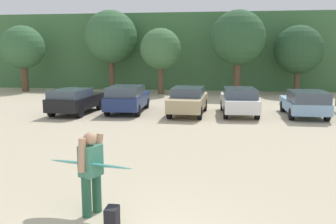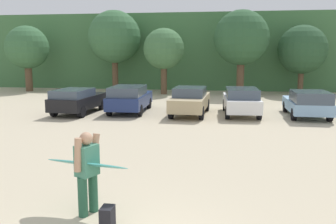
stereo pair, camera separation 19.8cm
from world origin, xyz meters
name	(u,v)px [view 1 (the left image)]	position (x,y,z in m)	size (l,w,h in m)	color
hillside_ridge	(206,52)	(0.00, 33.91, 3.48)	(108.00, 12.00, 6.96)	#427042
tree_ridge_back	(23,48)	(-15.59, 24.85, 3.82)	(3.74, 3.74, 5.73)	brown
tree_center_right	(111,37)	(-7.98, 25.97, 4.73)	(4.56, 4.56, 7.04)	brown
tree_center	(161,49)	(-3.35, 24.43, 3.67)	(3.33, 3.33, 5.38)	brown
tree_center_left	(238,38)	(2.86, 24.65, 4.55)	(4.36, 4.36, 6.76)	brown
tree_right	(298,50)	(7.75, 25.78, 3.64)	(3.92, 3.92, 5.61)	brown
parked_car_black	(75,100)	(-6.56, 13.98, 0.78)	(2.05, 4.32, 1.44)	black
parked_car_navy	(127,98)	(-3.76, 14.84, 0.83)	(2.04, 4.52, 1.56)	navy
parked_car_tan	(188,100)	(-0.22, 14.54, 0.81)	(1.98, 4.52, 1.55)	tan
parked_car_white	(239,100)	(2.57, 14.82, 0.82)	(2.01, 4.41, 1.52)	white
parked_car_sky_blue	(305,103)	(6.04, 14.67, 0.77)	(1.96, 4.16, 1.46)	#84ADD1
person_adult	(91,169)	(-1.17, 1.47, 1.02)	(0.48, 0.73, 1.80)	#26593F
surfboard_teal	(90,164)	(-1.21, 1.53, 1.09)	(2.00, 0.87, 0.26)	teal
backpack_dropped	(112,218)	(-0.55, 0.87, 0.22)	(0.24, 0.34, 0.45)	black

